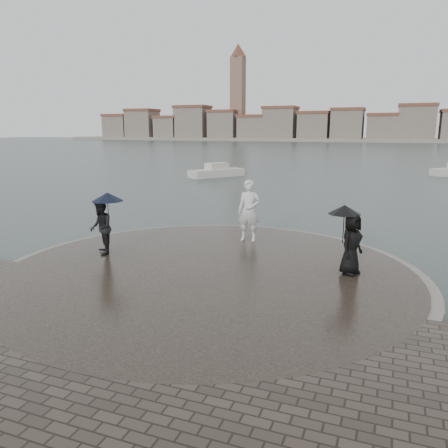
% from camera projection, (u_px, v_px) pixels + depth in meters
% --- Properties ---
extents(ground, '(400.00, 400.00, 0.00)m').
position_uv_depth(ground, '(146.00, 330.00, 9.69)').
color(ground, '#2B3835').
rests_on(ground, ground).
extents(kerb_ring, '(12.50, 12.50, 0.32)m').
position_uv_depth(kerb_ring, '(208.00, 275.00, 12.84)').
color(kerb_ring, gray).
rests_on(kerb_ring, ground).
extents(quay_tip, '(11.90, 11.90, 0.36)m').
position_uv_depth(quay_tip, '(208.00, 275.00, 12.84)').
color(quay_tip, '#2D261E').
rests_on(quay_tip, ground).
extents(statue, '(0.88, 0.63, 2.24)m').
position_uv_depth(statue, '(249.00, 211.00, 15.87)').
color(statue, white).
rests_on(statue, quay_tip).
extents(visitor_left, '(1.30, 1.17, 2.04)m').
position_uv_depth(visitor_left, '(102.00, 221.00, 14.11)').
color(visitor_left, black).
rests_on(visitor_left, quay_tip).
extents(visitor_right, '(1.14, 1.07, 1.95)m').
position_uv_depth(visitor_right, '(350.00, 237.00, 12.19)').
color(visitor_right, black).
rests_on(visitor_right, quay_tip).
extents(far_skyline, '(260.00, 20.00, 37.00)m').
position_uv_depth(far_skyline, '(364.00, 126.00, 157.18)').
color(far_skyline, gray).
rests_on(far_skyline, ground).
extents(boats, '(36.09, 15.62, 1.50)m').
position_uv_depth(boats, '(418.00, 173.00, 40.89)').
color(boats, beige).
rests_on(boats, ground).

